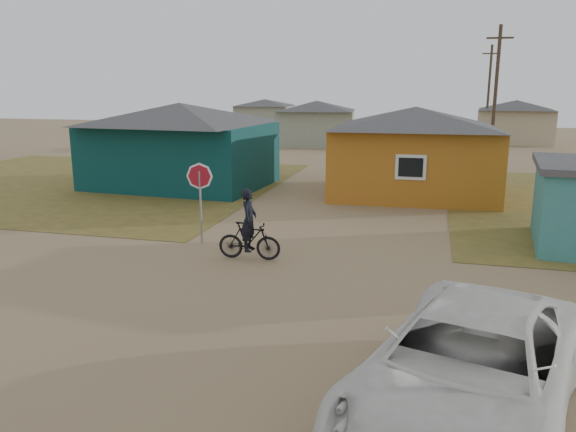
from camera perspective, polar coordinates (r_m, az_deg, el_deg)
name	(u,v)px	position (r m, az deg, el deg)	size (l,w,h in m)	color
ground	(275,302)	(12.91, -1.35, -8.70)	(120.00, 120.00, 0.00)	#8E7452
grass_nw	(78,182)	(30.38, -20.52, 3.22)	(20.00, 18.00, 0.00)	brown
house_teal	(181,144)	(27.79, -10.83, 7.23)	(8.93, 7.08, 4.00)	#093232
house_yellow	(414,150)	(25.69, 12.67, 6.57)	(7.72, 6.76, 3.90)	#B0681B
house_pale_west	(317,122)	(46.55, 2.92, 9.49)	(7.04, 6.15, 3.60)	gray
house_beige_east	(515,121)	(52.05, 22.08, 8.94)	(6.95, 6.05, 3.60)	tan
house_pale_north	(265,115)	(60.14, -2.35, 10.22)	(6.28, 5.81, 3.40)	gray
utility_pole_near	(495,98)	(33.69, 20.30, 11.21)	(1.40, 0.20, 8.00)	#423427
utility_pole_far	(488,94)	(49.71, 19.69, 11.62)	(1.40, 0.20, 8.00)	#423427
stop_sign	(200,185)	(17.36, -8.95, 3.18)	(0.80, 0.25, 2.51)	gray
cyclist	(249,234)	(15.78, -3.97, -1.82)	(1.81, 0.66, 2.02)	black
vehicle	(470,369)	(8.73, 17.98, -14.60)	(2.74, 5.95, 1.65)	white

